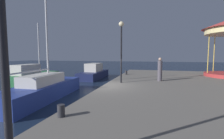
% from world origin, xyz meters
% --- Properties ---
extents(ground_plane, '(120.00, 120.00, 0.00)m').
position_xyz_m(ground_plane, '(0.00, 0.00, 0.00)').
color(ground_plane, '#162338').
extents(sailboat_blue, '(2.38, 7.02, 6.30)m').
position_xyz_m(sailboat_blue, '(-3.50, -1.58, 0.63)').
color(sailboat_blue, navy).
rests_on(sailboat_blue, ground).
extents(motorboat_navy, '(2.07, 5.66, 1.79)m').
position_xyz_m(motorboat_navy, '(-3.81, 7.88, 0.65)').
color(motorboat_navy, '#19214C').
rests_on(motorboat_navy, ground).
extents(sailboat_green, '(1.87, 5.59, 6.08)m').
position_xyz_m(sailboat_green, '(-8.47, 3.27, 0.72)').
color(sailboat_green, '#236638').
rests_on(sailboat_green, ground).
extents(lamp_post_mid_promenade, '(0.36, 0.36, 4.33)m').
position_xyz_m(lamp_post_mid_promenade, '(0.94, 1.16, 3.76)').
color(lamp_post_mid_promenade, black).
rests_on(lamp_post_mid_promenade, quay_dock).
extents(bollard_south, '(0.24, 0.24, 0.40)m').
position_xyz_m(bollard_south, '(0.46, 6.03, 1.00)').
color(bollard_south, '#2D2D33').
rests_on(bollard_south, quay_dock).
extents(bollard_north, '(0.24, 0.24, 0.40)m').
position_xyz_m(bollard_north, '(0.37, -5.63, 1.00)').
color(bollard_north, '#2D2D33').
rests_on(bollard_north, quay_dock).
extents(person_by_the_water, '(0.34, 0.34, 1.80)m').
position_xyz_m(person_by_the_water, '(3.66, 2.67, 1.64)').
color(person_by_the_water, '#514C56').
rests_on(person_by_the_water, quay_dock).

